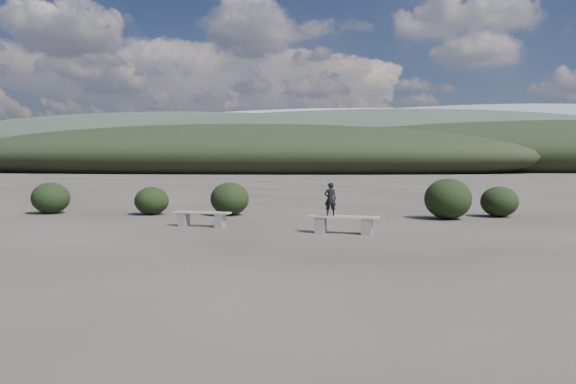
# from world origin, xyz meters

# --- Properties ---
(ground) EXTENTS (1200.00, 1200.00, 0.00)m
(ground) POSITION_xyz_m (0.00, 0.00, 0.00)
(ground) COLOR #312B26
(ground) RESTS_ON ground
(bench_left) EXTENTS (1.69, 0.54, 0.41)m
(bench_left) POSITION_xyz_m (-2.43, 5.60, 0.25)
(bench_left) COLOR slate
(bench_left) RESTS_ON ground
(bench_right) EXTENTS (1.82, 0.62, 0.45)m
(bench_right) POSITION_xyz_m (1.58, 4.62, 0.27)
(bench_right) COLOR slate
(bench_right) RESTS_ON ground
(seated_person) EXTENTS (0.34, 0.26, 0.84)m
(seated_person) POSITION_xyz_m (1.24, 4.67, 0.87)
(seated_person) COLOR black
(seated_person) RESTS_ON bench_right
(shrub_a) EXTENTS (1.17, 1.17, 0.96)m
(shrub_a) POSITION_xyz_m (-5.22, 8.77, 0.48)
(shrub_a) COLOR black
(shrub_a) RESTS_ON ground
(shrub_b) EXTENTS (1.31, 1.31, 1.12)m
(shrub_b) POSITION_xyz_m (-2.52, 8.99, 0.56)
(shrub_b) COLOR black
(shrub_b) RESTS_ON ground
(shrub_d) EXTENTS (1.48, 1.48, 1.29)m
(shrub_d) POSITION_xyz_m (4.64, 8.76, 0.65)
(shrub_d) COLOR black
(shrub_d) RESTS_ON ground
(shrub_e) EXTENTS (1.21, 1.21, 1.01)m
(shrub_e) POSITION_xyz_m (6.41, 9.80, 0.51)
(shrub_e) COLOR black
(shrub_e) RESTS_ON ground
(shrub_f) EXTENTS (1.30, 1.30, 1.10)m
(shrub_f) POSITION_xyz_m (-8.89, 8.63, 0.55)
(shrub_f) COLOR black
(shrub_f) RESTS_ON ground
(mountain_ridges) EXTENTS (500.00, 400.00, 56.00)m
(mountain_ridges) POSITION_xyz_m (-7.48, 339.06, 10.84)
(mountain_ridges) COLOR black
(mountain_ridges) RESTS_ON ground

